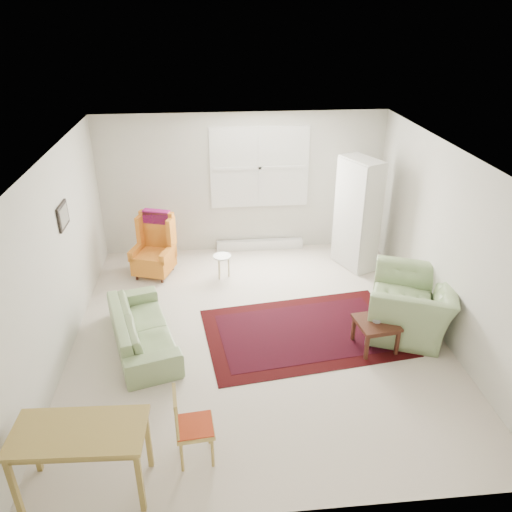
{
  "coord_description": "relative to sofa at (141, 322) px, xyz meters",
  "views": [
    {
      "loc": [
        -0.58,
        -5.67,
        4.06
      ],
      "look_at": [
        0.0,
        0.3,
        1.05
      ],
      "focal_mm": 35.0,
      "sensor_mm": 36.0,
      "label": 1
    }
  ],
  "objects": [
    {
      "name": "room",
      "position": [
        1.57,
        0.31,
        0.9
      ],
      "size": [
        5.04,
        5.54,
        2.51
      ],
      "color": "beige",
      "rests_on": "ground"
    },
    {
      "name": "rug",
      "position": [
        2.19,
        0.05,
        -0.35
      ],
      "size": [
        2.89,
        2.06,
        0.03
      ],
      "primitive_type": null,
      "rotation": [
        0.0,
        0.0,
        0.13
      ],
      "color": "black",
      "rests_on": "ground"
    },
    {
      "name": "sofa",
      "position": [
        0.0,
        0.0,
        0.0
      ],
      "size": [
        1.16,
        1.91,
        0.72
      ],
      "primitive_type": "imported",
      "rotation": [
        0.0,
        0.0,
        1.85
      ],
      "color": "gray",
      "rests_on": "ground"
    },
    {
      "name": "armchair",
      "position": [
        3.65,
        0.0,
        0.12
      ],
      "size": [
        1.46,
        1.55,
        0.96
      ],
      "primitive_type": "imported",
      "rotation": [
        0.0,
        0.0,
        -1.95
      ],
      "color": "gray",
      "rests_on": "ground"
    },
    {
      "name": "wingback_chair",
      "position": [
        -0.01,
        1.95,
        0.17
      ],
      "size": [
        0.78,
        0.81,
        1.06
      ],
      "primitive_type": null,
      "rotation": [
        0.0,
        0.0,
        -0.32
      ],
      "color": "orange",
      "rests_on": "ground"
    },
    {
      "name": "coffee_table",
      "position": [
        3.05,
        -0.37,
        -0.15
      ],
      "size": [
        0.57,
        0.57,
        0.41
      ],
      "primitive_type": null,
      "rotation": [
        0.0,
        0.0,
        0.13
      ],
      "color": "#411E14",
      "rests_on": "ground"
    },
    {
      "name": "stool",
      "position": [
        1.12,
        1.77,
        -0.16
      ],
      "size": [
        0.31,
        0.31,
        0.4
      ],
      "primitive_type": null,
      "rotation": [
        0.0,
        0.0,
        -0.06
      ],
      "color": "white",
      "rests_on": "ground"
    },
    {
      "name": "cabinet",
      "position": [
        3.41,
        1.98,
        0.59
      ],
      "size": [
        0.67,
        0.86,
        1.9
      ],
      "primitive_type": null,
      "rotation": [
        0.0,
        0.0,
        0.41
      ],
      "color": "silver",
      "rests_on": "ground"
    },
    {
      "name": "desk",
      "position": [
        -0.27,
        -2.23,
        0.01
      ],
      "size": [
        1.2,
        0.64,
        0.74
      ],
      "primitive_type": null,
      "rotation": [
        0.0,
        0.0,
        -0.05
      ],
      "color": "#A98E44",
      "rests_on": "ground"
    },
    {
      "name": "desk_chair",
      "position": [
        0.72,
        -1.95,
        0.06
      ],
      "size": [
        0.4,
        0.4,
        0.84
      ],
      "primitive_type": null,
      "rotation": [
        0.0,
        0.0,
        1.67
      ],
      "color": "#A98E44",
      "rests_on": "ground"
    }
  ]
}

